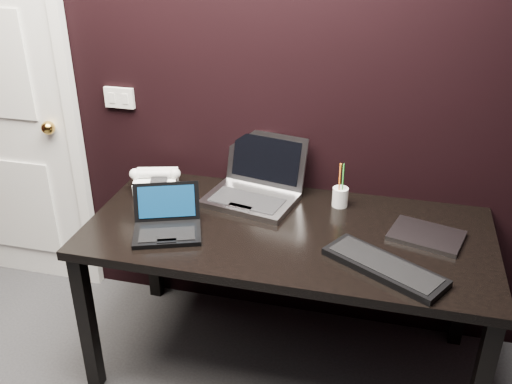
% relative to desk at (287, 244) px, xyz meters
% --- Properties ---
extents(wall_back, '(4.00, 0.00, 4.00)m').
position_rel_desk_xyz_m(wall_back, '(-0.30, 0.40, 0.64)').
color(wall_back, black).
rests_on(wall_back, ground).
extents(wall_switch, '(0.15, 0.02, 0.10)m').
position_rel_desk_xyz_m(wall_switch, '(-0.92, 0.39, 0.46)').
color(wall_switch, silver).
rests_on(wall_switch, wall_back).
extents(desk, '(1.70, 0.80, 0.74)m').
position_rel_desk_xyz_m(desk, '(0.00, 0.00, 0.00)').
color(desk, black).
rests_on(desk, ground).
extents(netbook, '(0.34, 0.33, 0.18)m').
position_rel_desk_xyz_m(netbook, '(-0.48, -0.15, 0.11)').
color(netbook, black).
rests_on(netbook, desk).
extents(silver_laptop, '(0.46, 0.43, 0.27)m').
position_rel_desk_xyz_m(silver_laptop, '(-0.20, 0.23, 0.13)').
color(silver_laptop, '#A1A1A7').
rests_on(silver_laptop, desk).
extents(ext_keyboard, '(0.49, 0.37, 0.03)m').
position_rel_desk_xyz_m(ext_keyboard, '(0.41, -0.21, 0.09)').
color(ext_keyboard, black).
rests_on(ext_keyboard, desk).
extents(closed_laptop, '(0.33, 0.27, 0.02)m').
position_rel_desk_xyz_m(closed_laptop, '(0.57, 0.07, 0.09)').
color(closed_laptop, gray).
rests_on(closed_laptop, desk).
extents(desk_phone, '(0.25, 0.23, 0.12)m').
position_rel_desk_xyz_m(desk_phone, '(-0.68, 0.21, 0.12)').
color(desk_phone, white).
rests_on(desk_phone, desk).
extents(mobile_phone, '(0.07, 0.06, 0.10)m').
position_rel_desk_xyz_m(mobile_phone, '(-0.63, -0.00, 0.12)').
color(mobile_phone, black).
rests_on(mobile_phone, desk).
extents(pen_cup, '(0.09, 0.09, 0.21)m').
position_rel_desk_xyz_m(pen_cup, '(0.19, 0.26, 0.13)').
color(pen_cup, white).
rests_on(pen_cup, desk).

